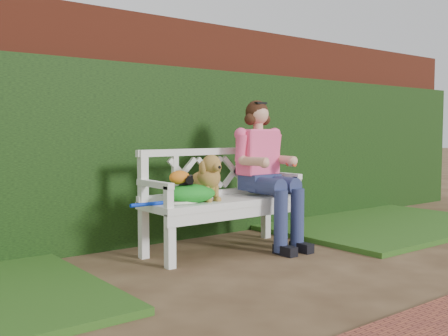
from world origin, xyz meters
TOP-DOWN VIEW (x-y plane):
  - ground at (0.00, 0.00)m, footprint 60.00×60.00m
  - brick_wall at (0.00, 1.90)m, footprint 10.00×0.30m
  - ivy_hedge at (0.00, 1.68)m, footprint 10.00×0.18m
  - grass_right at (2.40, 0.90)m, footprint 2.60×2.00m
  - garden_bench at (0.23, 0.95)m, footprint 1.62×0.70m
  - seated_woman at (0.66, 0.93)m, footprint 0.61×0.79m
  - dog at (0.02, 0.95)m, footprint 0.30×0.39m
  - tennis_racket at (-0.28, 0.93)m, footprint 0.72×0.42m
  - green_bag at (-0.16, 0.91)m, footprint 0.55×0.49m
  - camera_item at (-0.21, 0.91)m, footprint 0.14×0.12m
  - baseball_glove at (-0.25, 0.93)m, footprint 0.22×0.18m

SIDE VIEW (x-z plane):
  - ground at x=0.00m, z-range 0.00..0.00m
  - grass_right at x=2.40m, z-range 0.00..0.05m
  - garden_bench at x=0.23m, z-range 0.00..0.48m
  - tennis_racket at x=-0.28m, z-range 0.48..0.51m
  - green_bag at x=-0.16m, z-range 0.48..0.64m
  - seated_woman at x=0.66m, z-range 0.00..1.32m
  - camera_item at x=-0.21m, z-range 0.64..0.71m
  - dog at x=0.02m, z-range 0.48..0.88m
  - baseball_glove at x=-0.25m, z-range 0.64..0.75m
  - ivy_hedge at x=0.00m, z-range 0.00..1.70m
  - brick_wall at x=0.00m, z-range 0.00..2.20m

